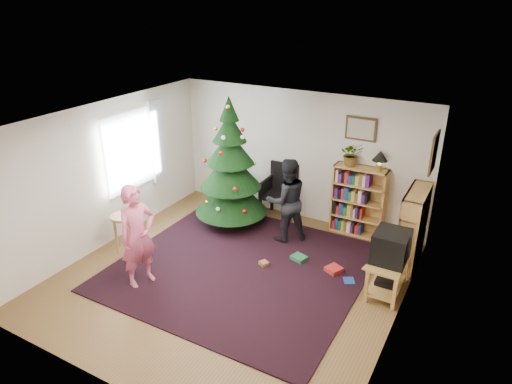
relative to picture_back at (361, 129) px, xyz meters
The scene contains 23 objects.
floor 3.35m from the picture_back, 114.92° to the right, with size 5.00×5.00×0.00m, color brown.
ceiling 2.78m from the picture_back, 114.92° to the right, with size 5.00×5.00×0.00m, color white.
wall_back 1.35m from the picture_back, behind, with size 5.00×0.02×2.50m, color silver.
wall_front 5.15m from the picture_back, 103.02° to the right, with size 5.00×0.02×2.50m, color silver.
wall_left 4.47m from the picture_back, 145.86° to the right, with size 0.02×5.00×2.50m, color silver.
wall_right 2.90m from the picture_back, 61.39° to the right, with size 0.02×5.00×2.50m, color silver.
rug 3.13m from the picture_back, 117.87° to the right, with size 3.80×3.60×0.02m, color black.
window_pane 4.10m from the picture_back, 152.62° to the right, with size 0.04×1.20×1.40m, color silver.
curtain 3.79m from the picture_back, 161.83° to the right, with size 0.06×0.35×1.60m, color silver.
picture_back is the anchor object (origin of this frame).
picture_right 1.51m from the picture_back, 28.69° to the right, with size 0.03×0.50×0.60m.
christmas_tree 2.48m from the picture_back, 156.54° to the right, with size 1.37×1.37×2.48m.
bookshelf_back 1.30m from the picture_back, 49.79° to the right, with size 0.95×0.30×1.30m.
bookshelf_right 1.89m from the picture_back, 30.99° to the right, with size 0.30×0.95×1.30m.
tv_stand 2.58m from the picture_back, 57.61° to the right, with size 0.45×0.82×0.55m.
crt_tv 2.31m from the picture_back, 57.68° to the right, with size 0.49×0.53×0.46m.
armchair 1.98m from the picture_back, behind, with size 0.61×0.61×1.08m.
stool 4.39m from the picture_back, 140.10° to the right, with size 0.40×0.40×0.67m.
person_standing 4.13m from the picture_back, 124.95° to the right, with size 0.59×0.39×1.61m, color #D35473.
person_by_chair 1.79m from the picture_back, 133.56° to the right, with size 0.75×0.58×1.54m, color black.
potted_plant 0.46m from the picture_back, 122.46° to the right, with size 0.39×0.34×0.43m, color gray.
table_lamp 0.60m from the picture_back, 18.06° to the right, with size 0.27×0.27×0.36m.
floor_clutter 2.49m from the picture_back, 88.81° to the right, with size 1.74×0.91×0.08m.
Camera 1 is at (3.27, -5.10, 4.12)m, focal length 32.00 mm.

